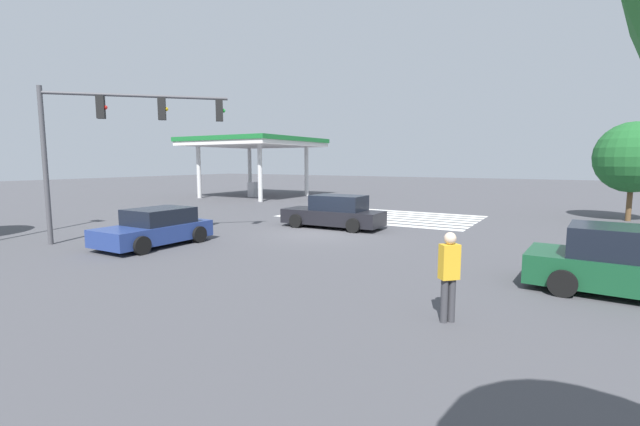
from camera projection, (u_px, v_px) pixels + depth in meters
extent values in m
plane|color=#47474C|center=(320.00, 233.00, 18.72)|extent=(138.66, 138.66, 0.00)
cube|color=silver|center=(398.00, 211.00, 26.92)|extent=(10.60, 0.60, 0.01)
cube|color=silver|center=(393.00, 213.00, 26.11)|extent=(10.60, 0.60, 0.01)
cube|color=silver|center=(387.00, 214.00, 25.30)|extent=(10.60, 0.60, 0.01)
cube|color=silver|center=(381.00, 216.00, 24.49)|extent=(10.60, 0.60, 0.01)
cube|color=silver|center=(374.00, 218.00, 23.68)|extent=(10.60, 0.60, 0.01)
cube|color=silver|center=(367.00, 220.00, 22.87)|extent=(10.60, 0.60, 0.01)
cube|color=silver|center=(359.00, 222.00, 22.06)|extent=(10.60, 0.60, 0.01)
cylinder|color=#47474C|center=(45.00, 166.00, 15.84)|extent=(0.18, 0.18, 5.86)
cylinder|color=#47474C|center=(138.00, 96.00, 16.32)|extent=(4.81, 4.81, 0.12)
cube|color=black|center=(101.00, 107.00, 16.06)|extent=(0.40, 0.40, 0.84)
sphere|color=red|center=(105.00, 107.00, 16.10)|extent=(0.16, 0.16, 0.16)
cube|color=black|center=(162.00, 109.00, 16.58)|extent=(0.40, 0.40, 0.84)
sphere|color=gold|center=(166.00, 109.00, 16.62)|extent=(0.16, 0.16, 0.16)
cube|color=black|center=(219.00, 111.00, 17.11)|extent=(0.40, 0.40, 0.84)
sphere|color=green|center=(223.00, 111.00, 17.14)|extent=(0.16, 0.16, 0.16)
cube|color=#144728|center=(638.00, 274.00, 9.87)|extent=(4.73, 2.18, 0.71)
cube|color=black|center=(633.00, 243.00, 9.86)|extent=(2.66, 1.88, 0.72)
cylinder|color=black|center=(569.00, 266.00, 11.50)|extent=(0.64, 0.25, 0.63)
cylinder|color=black|center=(562.00, 283.00, 9.87)|extent=(0.64, 0.25, 0.63)
cube|color=black|center=(333.00, 217.00, 20.22)|extent=(4.85, 1.82, 0.67)
cube|color=black|center=(339.00, 203.00, 19.98)|extent=(2.47, 1.60, 0.70)
cylinder|color=black|center=(296.00, 221.00, 20.22)|extent=(0.65, 0.24, 0.65)
cylinder|color=black|center=(315.00, 217.00, 21.73)|extent=(0.65, 0.24, 0.65)
cylinder|color=black|center=(353.00, 225.00, 18.76)|extent=(0.65, 0.24, 0.65)
cylinder|color=black|center=(369.00, 221.00, 20.27)|extent=(0.65, 0.24, 0.65)
cube|color=navy|center=(154.00, 233.00, 15.89)|extent=(1.94, 4.14, 0.62)
cube|color=black|center=(159.00, 216.00, 16.06)|extent=(1.74, 2.22, 0.58)
cylinder|color=black|center=(142.00, 245.00, 14.32)|extent=(0.22, 0.64, 0.63)
cylinder|color=black|center=(106.00, 240.00, 15.32)|extent=(0.22, 0.64, 0.63)
cylinder|color=black|center=(199.00, 234.00, 16.51)|extent=(0.22, 0.64, 0.63)
cylinder|color=black|center=(165.00, 230.00, 17.50)|extent=(0.22, 0.64, 0.63)
cube|color=silver|center=(254.00, 144.00, 37.38)|extent=(9.53, 9.53, 0.35)
cube|color=#196B2D|center=(254.00, 140.00, 37.34)|extent=(9.72, 9.72, 0.36)
cube|color=#B2B2B7|center=(255.00, 190.00, 37.86)|extent=(0.70, 1.10, 1.30)
cylinder|color=silver|center=(307.00, 172.00, 38.81)|extent=(0.36, 0.36, 4.44)
cylinder|color=silver|center=(250.00, 171.00, 42.21)|extent=(0.36, 0.36, 4.44)
cylinder|color=silver|center=(260.00, 173.00, 33.13)|extent=(0.36, 0.36, 4.44)
cylinder|color=silver|center=(199.00, 172.00, 36.53)|extent=(0.36, 0.36, 4.44)
cylinder|color=#38383D|center=(444.00, 301.00, 8.27)|extent=(0.14, 0.14, 0.86)
cylinder|color=#38383D|center=(452.00, 300.00, 8.31)|extent=(0.14, 0.14, 0.86)
cube|color=gold|center=(449.00, 262.00, 8.20)|extent=(0.41, 0.41, 0.68)
sphere|color=beige|center=(450.00, 238.00, 8.14)|extent=(0.23, 0.23, 0.23)
cylinder|color=brown|center=(629.00, 204.00, 22.44)|extent=(0.26, 0.26, 1.78)
sphere|color=#1E5B28|center=(633.00, 157.00, 22.15)|extent=(3.68, 3.68, 3.68)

